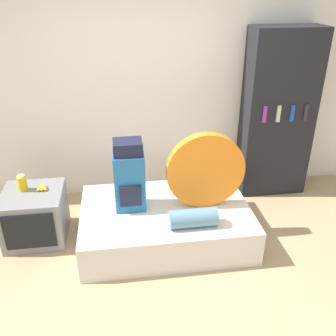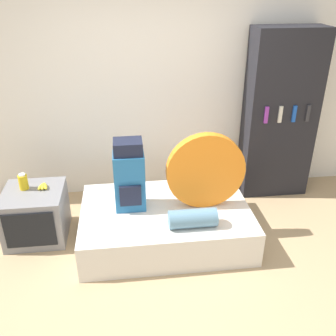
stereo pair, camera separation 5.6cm
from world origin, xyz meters
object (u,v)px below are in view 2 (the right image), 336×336
(tent_bag, at_px, (206,171))
(sleeping_roll, at_px, (193,218))
(television, at_px, (36,214))
(canister, at_px, (23,182))
(bookshelf, at_px, (280,116))
(backpack, at_px, (129,176))

(tent_bag, height_order, sleeping_roll, tent_bag)
(sleeping_roll, bearing_deg, tent_bag, 62.47)
(television, relative_size, canister, 3.57)
(tent_bag, distance_m, television, 1.81)
(canister, distance_m, bookshelf, 2.95)
(tent_bag, height_order, television, tent_bag)
(backpack, xyz_separation_m, tent_bag, (0.74, -0.06, 0.04))
(sleeping_roll, height_order, bookshelf, bookshelf)
(tent_bag, height_order, bookshelf, bookshelf)
(sleeping_roll, relative_size, canister, 2.63)
(sleeping_roll, relative_size, television, 0.74)
(television, distance_m, bookshelf, 2.95)
(backpack, height_order, canister, backpack)
(canister, bearing_deg, television, -42.13)
(television, bearing_deg, bookshelf, 12.92)
(tent_bag, xyz_separation_m, television, (-1.73, 0.20, -0.49))
(canister, bearing_deg, bookshelf, 11.08)
(bookshelf, bearing_deg, television, -167.08)
(sleeping_roll, bearing_deg, television, 160.45)
(tent_bag, distance_m, bookshelf, 1.37)
(tent_bag, xyz_separation_m, canister, (-1.81, 0.27, -0.15))
(backpack, height_order, tent_bag, tent_bag)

